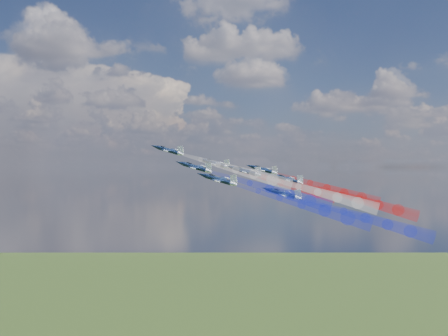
{
  "coord_description": "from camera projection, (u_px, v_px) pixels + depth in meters",
  "views": [
    {
      "loc": [
        -18.28,
        -131.37,
        172.31
      ],
      "look_at": [
        -2.57,
        7.64,
        172.09
      ],
      "focal_mm": 39.82,
      "sensor_mm": 36.0,
      "label": 1
    }
  ],
  "objects": [
    {
      "name": "jet_lead",
      "position": [
        168.0,
        150.0,
        143.7
      ],
      "size": [
        13.65,
        12.3,
        6.24
      ],
      "primitive_type": null,
      "rotation": [
        0.27,
        -0.07,
        1.17
      ],
      "color": "black"
    },
    {
      "name": "trail_lead",
      "position": [
        236.0,
        169.0,
        138.28
      ],
      "size": [
        30.95,
        15.58,
        12.25
      ],
      "primitive_type": null,
      "rotation": [
        0.27,
        -0.07,
        1.17
      ],
      "color": "white"
    },
    {
      "name": "jet_inner_left",
      "position": [
        195.0,
        167.0,
        132.4
      ],
      "size": [
        13.65,
        12.3,
        6.24
      ],
      "primitive_type": null,
      "rotation": [
        0.27,
        -0.07,
        1.17
      ],
      "color": "black"
    },
    {
      "name": "trail_inner_left",
      "position": [
        269.0,
        189.0,
        126.98
      ],
      "size": [
        30.95,
        15.58,
        12.25
      ],
      "primitive_type": null,
      "rotation": [
        0.27,
        -0.07,
        1.17
      ],
      "color": "#1925D7"
    },
    {
      "name": "jet_inner_right",
      "position": [
        215.0,
        163.0,
        149.57
      ],
      "size": [
        13.65,
        12.3,
        6.24
      ],
      "primitive_type": null,
      "rotation": [
        0.27,
        -0.07,
        1.17
      ],
      "color": "black"
    },
    {
      "name": "trail_inner_right",
      "position": [
        281.0,
        182.0,
        144.15
      ],
      "size": [
        30.95,
        15.58,
        12.25
      ],
      "primitive_type": null,
      "rotation": [
        0.27,
        -0.07,
        1.17
      ],
      "color": "red"
    },
    {
      "name": "jet_outer_left",
      "position": [
        219.0,
        180.0,
        120.23
      ],
      "size": [
        13.65,
        12.3,
        6.24
      ],
      "primitive_type": null,
      "rotation": [
        0.27,
        -0.07,
        1.17
      ],
      "color": "black"
    },
    {
      "name": "trail_outer_left",
      "position": [
        302.0,
        204.0,
        114.81
      ],
      "size": [
        30.95,
        15.58,
        12.25
      ],
      "primitive_type": null,
      "rotation": [
        0.27,
        -0.07,
        1.17
      ],
      "color": "#1925D7"
    },
    {
      "name": "jet_center_third",
      "position": [
        245.0,
        171.0,
        138.59
      ],
      "size": [
        13.65,
        12.3,
        6.24
      ],
      "primitive_type": null,
      "rotation": [
        0.27,
        -0.07,
        1.17
      ],
      "color": "black"
    },
    {
      "name": "trail_center_third",
      "position": [
        318.0,
        192.0,
        133.17
      ],
      "size": [
        30.95,
        15.58,
        12.25
      ],
      "primitive_type": null,
      "rotation": [
        0.27,
        -0.07,
        1.17
      ],
      "color": "white"
    },
    {
      "name": "jet_outer_right",
      "position": [
        263.0,
        170.0,
        158.37
      ],
      "size": [
        13.65,
        12.3,
        6.24
      ],
      "primitive_type": null,
      "rotation": [
        0.27,
        -0.07,
        1.17
      ],
      "color": "black"
    },
    {
      "name": "trail_outer_right",
      "position": [
        327.0,
        188.0,
        152.94
      ],
      "size": [
        30.95,
        15.58,
        12.25
      ],
      "primitive_type": null,
      "rotation": [
        0.27,
        -0.07,
        1.17
      ],
      "color": "red"
    },
    {
      "name": "jet_rear_left",
      "position": [
        283.0,
        194.0,
        125.98
      ],
      "size": [
        13.65,
        12.3,
        6.24
      ],
      "primitive_type": null,
      "rotation": [
        0.27,
        -0.07,
        1.17
      ],
      "color": "black"
    },
    {
      "name": "trail_rear_left",
      "position": [
        365.0,
        218.0,
        120.56
      ],
      "size": [
        30.95,
        15.58,
        12.25
      ],
      "primitive_type": null,
      "rotation": [
        0.27,
        -0.07,
        1.17
      ],
      "color": "#1925D7"
    },
    {
      "name": "jet_rear_right",
      "position": [
        287.0,
        179.0,
        143.8
      ],
      "size": [
        13.65,
        12.3,
        6.24
      ],
      "primitive_type": null,
      "rotation": [
        0.27,
        -0.07,
        1.17
      ],
      "color": "black"
    },
    {
      "name": "trail_rear_right",
      "position": [
        359.0,
        200.0,
        138.38
      ],
      "size": [
        30.95,
        15.58,
        12.25
      ],
      "primitive_type": null,
      "rotation": [
        0.27,
        -0.07,
        1.17
      ],
      "color": "red"
    }
  ]
}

